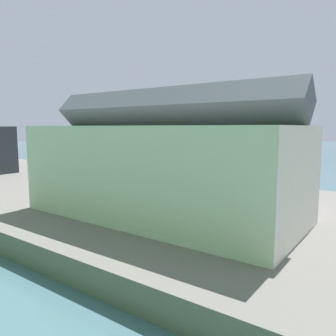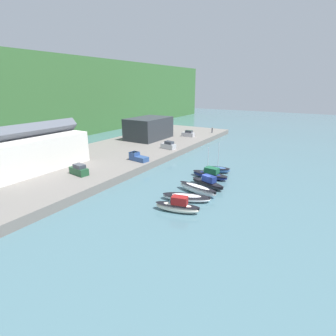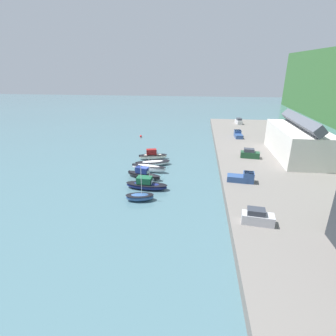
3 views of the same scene
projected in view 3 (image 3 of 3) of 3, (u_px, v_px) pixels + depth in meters
ground_plane at (148, 177)px, 54.56m from camera, size 320.00×320.00×0.00m
quay_promenade at (292, 179)px, 51.20m from camera, size 116.60×27.51×1.64m
harbor_clubhouse at (297, 141)px, 60.28m from camera, size 20.94×9.58×9.69m
moored_boat_0 at (153, 156)px, 64.53m from camera, size 3.45×7.29×2.57m
moored_boat_1 at (153, 163)px, 60.61m from camera, size 4.91×8.53×1.09m
moored_boat_2 at (149, 168)px, 56.99m from camera, size 3.35×8.17×1.56m
moored_boat_3 at (144, 174)px, 53.49m from camera, size 4.03×7.73×2.35m
moored_boat_4 at (146, 185)px, 48.84m from camera, size 3.08×8.10×6.49m
moored_boat_5 at (140, 197)px, 44.64m from camera, size 2.90×5.09×6.57m
parked_car_0 at (257, 217)px, 35.06m from camera, size 2.33×4.40×2.16m
parked_car_1 at (239, 121)px, 96.65m from camera, size 4.42×2.40×2.16m
parked_car_3 at (250, 154)px, 60.55m from camera, size 2.32×4.40×2.16m
pickup_truck_0 at (238, 134)px, 78.46m from camera, size 4.81×2.18×1.90m
pickup_truck_1 at (243, 177)px, 47.90m from camera, size 2.49×4.92×1.90m
dog_on_quay at (235, 120)px, 100.65m from camera, size 0.62×0.86×0.68m
mooring_buoy_0 at (141, 136)px, 84.89m from camera, size 0.70×0.70×0.70m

